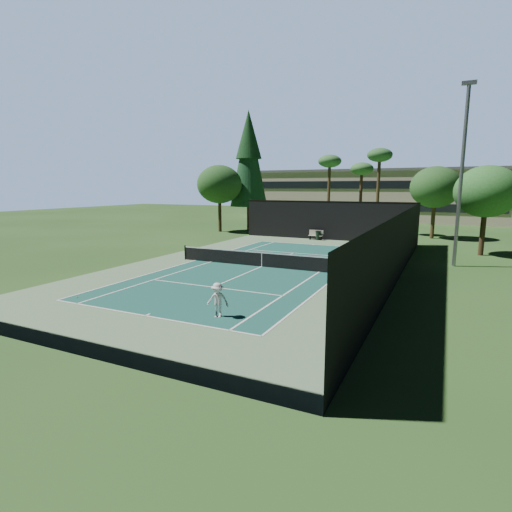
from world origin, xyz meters
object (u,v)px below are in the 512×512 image
at_px(tennis_net, 262,259).
at_px(tennis_ball_c, 308,263).
at_px(park_bench, 316,235).
at_px(trash_bin, 318,236).
at_px(player, 218,300).
at_px(tennis_ball_d, 223,251).
at_px(tennis_ball_a, 77,297).
at_px(tennis_ball_b, 258,262).

xyz_separation_m(tennis_net, tennis_ball_c, (2.56, 2.47, -0.52)).
distance_m(park_bench, trash_bin, 0.29).
bearing_deg(player, tennis_ball_d, 108.05).
bearing_deg(tennis_ball_c, trash_bin, 103.87).
bearing_deg(tennis_net, trash_bin, 92.35).
distance_m(tennis_net, tennis_ball_a, 12.21).
distance_m(tennis_ball_a, tennis_ball_b, 13.03).
bearing_deg(tennis_ball_d, tennis_ball_a, -87.26).
relative_size(tennis_net, player, 8.66).
relative_size(player, tennis_ball_a, 21.22).
height_order(tennis_ball_d, trash_bin, trash_bin).
height_order(tennis_ball_a, tennis_ball_b, tennis_ball_a).
relative_size(tennis_ball_d, trash_bin, 0.08).
height_order(tennis_ball_b, tennis_ball_c, tennis_ball_c).
bearing_deg(tennis_ball_a, tennis_ball_d, 92.74).
bearing_deg(trash_bin, tennis_ball_a, -99.34).
bearing_deg(tennis_net, tennis_ball_d, 141.88).
bearing_deg(tennis_ball_b, tennis_net, -55.33).
bearing_deg(player, tennis_net, 93.53).
relative_size(player, tennis_ball_c, 19.88).
xyz_separation_m(tennis_ball_a, tennis_ball_b, (4.14, 12.36, -0.00)).
distance_m(tennis_net, tennis_ball_c, 3.59).
xyz_separation_m(tennis_net, park_bench, (-0.89, 15.46, -0.01)).
bearing_deg(trash_bin, tennis_net, -87.65).
distance_m(tennis_net, player, 11.03).
xyz_separation_m(tennis_ball_d, trash_bin, (5.11, 10.87, 0.44)).
bearing_deg(tennis_ball_b, tennis_ball_c, 20.12).
xyz_separation_m(player, park_bench, (-3.76, 26.10, -0.20)).
bearing_deg(tennis_net, tennis_ball_b, 124.67).
bearing_deg(tennis_ball_a, tennis_ball_c, 60.99).
bearing_deg(tennis_ball_a, tennis_net, 65.86).
xyz_separation_m(tennis_net, player, (2.87, -10.65, 0.19)).
bearing_deg(player, tennis_ball_a, 171.99).
height_order(tennis_net, player, player).
bearing_deg(player, park_bench, 86.65).
distance_m(tennis_net, tennis_ball_b, 1.58).
relative_size(tennis_ball_a, tennis_ball_d, 0.92).
height_order(tennis_ball_c, tennis_ball_d, tennis_ball_d).
bearing_deg(tennis_net, park_bench, 93.31).
distance_m(tennis_ball_d, park_bench, 11.99).
bearing_deg(tennis_ball_b, tennis_ball_a, -108.53).
xyz_separation_m(tennis_ball_b, tennis_ball_d, (-4.89, 3.28, 0.01)).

